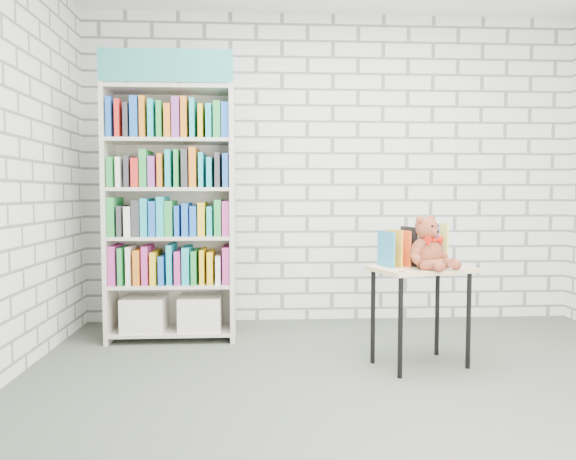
{
  "coord_description": "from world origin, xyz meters",
  "views": [
    {
      "loc": [
        -0.72,
        -3.16,
        1.18
      ],
      "look_at": [
        -0.47,
        0.95,
        0.91
      ],
      "focal_mm": 35.0,
      "sensor_mm": 36.0,
      "label": 1
    }
  ],
  "objects": [
    {
      "name": "room_shell",
      "position": [
        0.0,
        0.0,
        1.78
      ],
      "size": [
        4.52,
        4.02,
        2.81
      ],
      "color": "silver",
      "rests_on": "ground"
    },
    {
      "name": "table_books",
      "position": [
        0.37,
        0.64,
        0.81
      ],
      "size": [
        0.48,
        0.32,
        0.26
      ],
      "color": "teal",
      "rests_on": "display_table"
    },
    {
      "name": "ground",
      "position": [
        0.0,
        0.0,
        0.0
      ],
      "size": [
        4.5,
        4.5,
        0.0
      ],
      "primitive_type": "plane",
      "color": "#42493D",
      "rests_on": "ground"
    },
    {
      "name": "display_table",
      "position": [
        0.4,
        0.54,
        0.59
      ],
      "size": [
        0.74,
        0.61,
        0.68
      ],
      "color": "tan",
      "rests_on": "ground"
    },
    {
      "name": "teddy_bear",
      "position": [
        0.43,
        0.44,
        0.82
      ],
      "size": [
        0.34,
        0.33,
        0.35
      ],
      "color": "brown",
      "rests_on": "display_table"
    },
    {
      "name": "bookshelf",
      "position": [
        -1.38,
        1.36,
        1.03
      ],
      "size": [
        1.01,
        0.39,
        2.26
      ],
      "color": "beige",
      "rests_on": "ground"
    }
  ]
}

